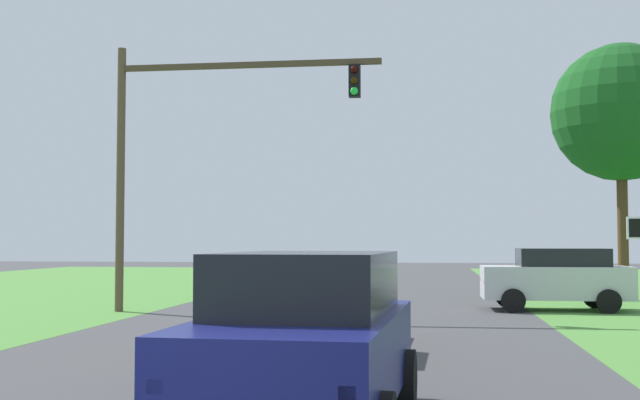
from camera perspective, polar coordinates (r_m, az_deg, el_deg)
The scene contains 6 objects.
ground_plane at distance 15.31m, azimuth -1.84°, elevation -10.51°, with size 120.00×120.00×0.00m, color #424244.
red_suv_near at distance 8.82m, azimuth -0.98°, elevation -9.63°, with size 2.32×4.57×1.91m.
pickup_truck_lead at distance 15.06m, azimuth -1.53°, elevation -7.06°, with size 2.28×5.51×1.78m.
traffic_light at distance 23.60m, azimuth -9.26°, elevation 4.52°, with size 7.69×0.40×7.64m.
oak_tree_right at distance 29.80m, azimuth 20.38°, elevation 5.76°, with size 4.72×4.72×8.80m.
crossing_suv_far at distance 24.77m, azimuth 16.30°, elevation -5.26°, with size 4.22×2.10×1.81m.
Camera 1 is at (2.52, -4.66, 2.04)m, focal length 45.52 mm.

